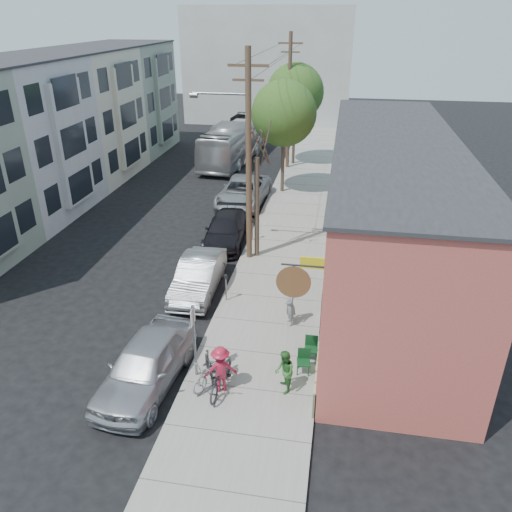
% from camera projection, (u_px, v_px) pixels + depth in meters
% --- Properties ---
extents(ground, '(120.00, 120.00, 0.00)m').
position_uv_depth(ground, '(167.00, 315.00, 20.89)').
color(ground, black).
extents(sidewalk, '(4.50, 58.00, 0.15)m').
position_uv_depth(sidewalk, '(295.00, 222.00, 29.92)').
color(sidewalk, gray).
rests_on(sidewalk, ground).
extents(cafe_building, '(6.60, 20.20, 6.61)m').
position_uv_depth(cafe_building, '(388.00, 213.00, 22.46)').
color(cafe_building, '#B34D42').
rests_on(cafe_building, ground).
extents(apartment_row, '(6.30, 32.00, 9.00)m').
position_uv_depth(apartment_row, '(60.00, 127.00, 33.10)').
color(apartment_row, gray).
rests_on(apartment_row, ground).
extents(end_cap_building, '(18.00, 8.00, 12.00)m').
position_uv_depth(end_cap_building, '(269.00, 65.00, 55.65)').
color(end_cap_building, '#B6B5B0').
rests_on(end_cap_building, ground).
extents(sign_post, '(0.07, 0.45, 2.80)m').
position_uv_depth(sign_post, '(194.00, 334.00, 16.53)').
color(sign_post, slate).
rests_on(sign_post, sidewalk).
extents(parking_meter_near, '(0.14, 0.14, 1.24)m').
position_uv_depth(parking_meter_near, '(226.00, 283.00, 21.36)').
color(parking_meter_near, slate).
rests_on(parking_meter_near, sidewalk).
extents(parking_meter_far, '(0.14, 0.14, 1.24)m').
position_uv_depth(parking_meter_far, '(253.00, 226.00, 27.03)').
color(parking_meter_far, slate).
rests_on(parking_meter_far, sidewalk).
extents(utility_pole_near, '(3.57, 0.28, 10.00)m').
position_uv_depth(utility_pole_near, '(247.00, 155.00, 23.25)').
color(utility_pole_near, '#503A28').
rests_on(utility_pole_near, sidewalk).
extents(utility_pole_far, '(1.80, 0.28, 10.00)m').
position_uv_depth(utility_pole_far, '(289.00, 100.00, 37.93)').
color(utility_pole_far, '#503A28').
rests_on(utility_pole_far, sidewalk).
extents(tree_bare, '(0.24, 0.24, 5.11)m').
position_uv_depth(tree_bare, '(257.00, 208.00, 24.60)').
color(tree_bare, '#44392C').
rests_on(tree_bare, sidewalk).
extents(tree_leafy_mid, '(4.29, 4.29, 7.44)m').
position_uv_depth(tree_leafy_mid, '(284.00, 114.00, 32.53)').
color(tree_leafy_mid, '#44392C').
rests_on(tree_leafy_mid, sidewalk).
extents(tree_leafy_far, '(4.43, 4.43, 7.84)m').
position_uv_depth(tree_leafy_far, '(295.00, 92.00, 38.70)').
color(tree_leafy_far, '#44392C').
rests_on(tree_leafy_far, sidewalk).
extents(patio_chair_a, '(0.51, 0.51, 0.88)m').
position_uv_depth(patio_chair_a, '(311.00, 349.00, 17.86)').
color(patio_chair_a, '#103B1B').
rests_on(patio_chair_a, sidewalk).
extents(patio_chair_b, '(0.57, 0.57, 0.88)m').
position_uv_depth(patio_chair_b, '(304.00, 362.00, 17.19)').
color(patio_chair_b, '#103B1B').
rests_on(patio_chair_b, sidewalk).
extents(patron_grey, '(0.58, 0.74, 1.79)m').
position_uv_depth(patron_grey, '(290.00, 305.00, 19.68)').
color(patron_grey, gray).
rests_on(patron_grey, sidewalk).
extents(patron_green, '(0.77, 0.88, 1.54)m').
position_uv_depth(patron_green, '(284.00, 372.00, 16.21)').
color(patron_green, '#2D692A').
rests_on(patron_green, sidewalk).
extents(cyclist, '(1.23, 0.95, 1.67)m').
position_uv_depth(cyclist, '(221.00, 369.00, 16.24)').
color(cyclist, maroon).
rests_on(cyclist, sidewalk).
extents(cyclist_bike, '(0.88, 2.07, 1.06)m').
position_uv_depth(cyclist_bike, '(221.00, 377.00, 16.37)').
color(cyclist_bike, black).
rests_on(cyclist_bike, sidewalk).
extents(parked_bike_a, '(1.03, 1.53, 0.90)m').
position_uv_depth(parked_bike_a, '(209.00, 366.00, 16.99)').
color(parked_bike_a, black).
rests_on(parked_bike_a, sidewalk).
extents(parked_bike_b, '(1.49, 2.07, 1.04)m').
position_uv_depth(parked_bike_b, '(213.00, 371.00, 16.67)').
color(parked_bike_b, gray).
rests_on(parked_bike_b, sidewalk).
extents(car_0, '(2.45, 5.21, 1.72)m').
position_uv_depth(car_0, '(146.00, 364.00, 16.65)').
color(car_0, '#A4A4AB').
rests_on(car_0, ground).
extents(car_1, '(1.81, 4.84, 1.58)m').
position_uv_depth(car_1, '(198.00, 276.00, 22.35)').
color(car_1, '#95979C').
rests_on(car_1, ground).
extents(car_2, '(2.41, 5.20, 1.47)m').
position_uv_depth(car_2, '(226.00, 230.00, 27.17)').
color(car_2, black).
rests_on(car_2, ground).
extents(car_3, '(3.07, 6.21, 1.69)m').
position_uv_depth(car_3, '(243.00, 192.00, 32.52)').
color(car_3, '#9A9DA1').
rests_on(car_3, ground).
extents(bus, '(3.76, 11.83, 3.24)m').
position_uv_depth(bus, '(235.00, 141.00, 41.82)').
color(bus, silver).
rests_on(bus, ground).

